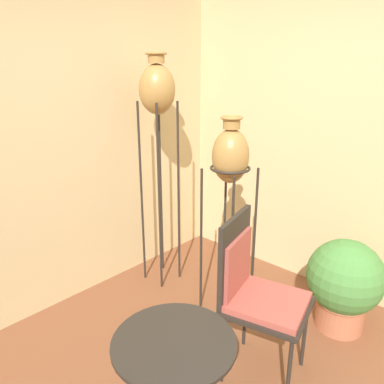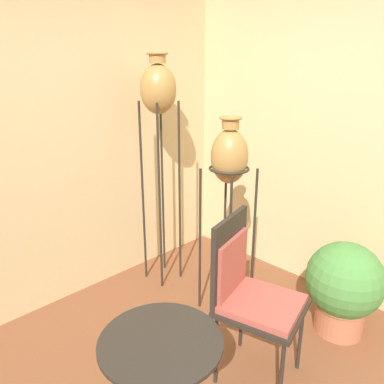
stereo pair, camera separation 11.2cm
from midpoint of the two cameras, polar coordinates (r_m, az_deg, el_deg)
name	(u,v)px [view 2 (the right image)]	position (r m, az deg, el deg)	size (l,w,h in m)	color
wall_back	(40,142)	(3.03, -21.16, 7.06)	(7.54, 0.06, 2.70)	#D1B784
wall_right	(379,142)	(3.18, 27.55, 6.71)	(0.06, 7.54, 2.70)	#D1B784
vase_stand_tall	(158,96)	(3.13, -4.08, 14.41)	(0.29, 0.29, 2.00)	#28231E
vase_stand_medium	(229,161)	(2.74, 6.88, 4.78)	(0.32, 0.32, 1.56)	#28231E
chair	(249,289)	(2.38, 10.03, -14.35)	(0.55, 0.58, 1.06)	#28231E
side_table	(162,376)	(1.91, -2.77, -26.23)	(0.56, 0.56, 0.75)	#28231E
potted_plant	(344,285)	(3.02, 23.14, -12.96)	(0.55, 0.55, 0.71)	#B26647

